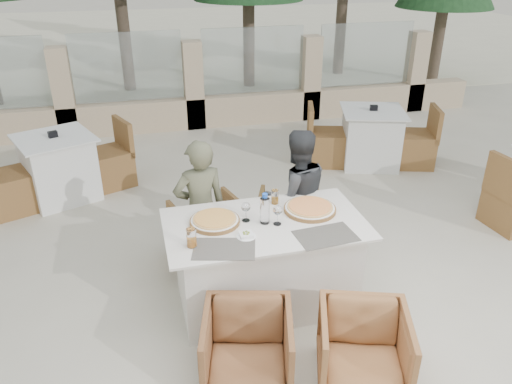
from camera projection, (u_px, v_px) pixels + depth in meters
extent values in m
plane|color=beige|center=(276.00, 307.00, 4.22)|extent=(80.00, 80.00, 0.00)
cube|color=beige|center=(156.00, 37.00, 16.36)|extent=(30.00, 16.00, 0.01)
cube|color=#5C564F|center=(224.00, 249.00, 3.62)|extent=(0.51, 0.40, 0.00)
cube|color=#534F47|center=(326.00, 236.00, 3.78)|extent=(0.47, 0.34, 0.00)
cylinder|color=orange|center=(215.00, 220.00, 3.95)|extent=(0.50, 0.50, 0.05)
cylinder|color=#F35721|center=(310.00, 208.00, 4.13)|extent=(0.48, 0.48, 0.06)
cylinder|color=#A7C4DC|center=(265.00, 208.00, 3.91)|extent=(0.08, 0.08, 0.26)
cylinder|color=orange|center=(191.00, 238.00, 3.62)|extent=(0.09, 0.09, 0.15)
cylinder|color=#C57C1B|center=(275.00, 197.00, 4.23)|extent=(0.08, 0.08, 0.12)
imported|color=brown|center=(210.00, 231.00, 4.78)|extent=(0.78, 0.79, 0.59)
imported|color=brown|center=(287.00, 221.00, 4.97)|extent=(0.77, 0.78, 0.56)
imported|color=brown|center=(248.00, 349.00, 3.40)|extent=(0.74, 0.75, 0.56)
imported|color=#986237|center=(363.00, 350.00, 3.40)|extent=(0.77, 0.78, 0.56)
imported|color=#5C5C43|center=(201.00, 209.00, 4.42)|extent=(0.51, 0.37, 1.30)
imported|color=#343639|center=(296.00, 197.00, 4.61)|extent=(0.66, 0.53, 1.32)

